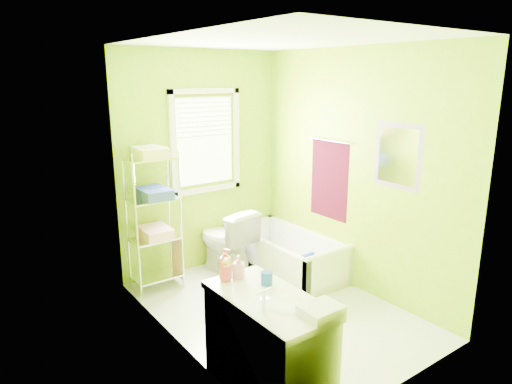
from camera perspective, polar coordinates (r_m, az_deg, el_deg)
ground at (r=4.76m, az=2.54°, el=-14.55°), size 2.90×2.90×0.00m
room_envelope at (r=4.24m, az=2.77°, el=4.09°), size 2.14×2.94×2.62m
window at (r=5.42m, az=-6.33°, el=6.98°), size 0.92×0.05×1.22m
door at (r=3.04m, az=-0.92°, el=-10.96°), size 0.09×0.80×2.00m
right_wall_decor at (r=4.97m, az=12.23°, el=2.64°), size 0.04×1.48×1.17m
bathtub at (r=5.56m, az=3.94°, el=-8.41°), size 0.71×1.51×0.49m
toilet at (r=5.47m, az=-3.81°, el=-6.04°), size 0.56×0.84×0.79m
vanity at (r=3.51m, az=1.59°, el=-18.18°), size 0.53×1.02×1.03m
wire_shelf_unit at (r=4.99m, az=-12.55°, el=-1.53°), size 0.54×0.42×1.58m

